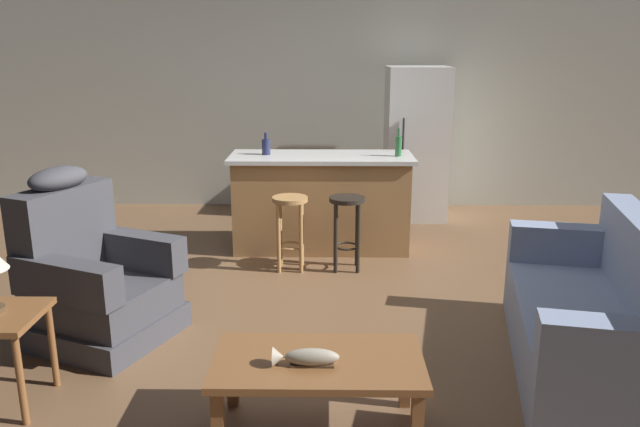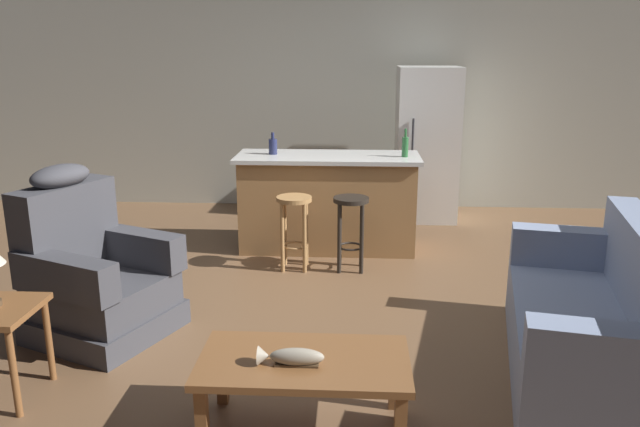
{
  "view_description": "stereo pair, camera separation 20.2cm",
  "coord_description": "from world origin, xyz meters",
  "px_view_note": "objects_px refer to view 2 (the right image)",
  "views": [
    {
      "loc": [
        0.06,
        -4.69,
        2.0
      ],
      "look_at": [
        0.0,
        -0.1,
        0.75
      ],
      "focal_mm": 35.0,
      "sensor_mm": 36.0,
      "label": 1
    },
    {
      "loc": [
        0.26,
        -4.69,
        2.0
      ],
      "look_at": [
        0.0,
        -0.1,
        0.75
      ],
      "focal_mm": 35.0,
      "sensor_mm": 36.0,
      "label": 2
    }
  ],
  "objects_px": {
    "kitchen_island": "(328,202)",
    "bottle_tall_green": "(405,146)",
    "bar_stool_left": "(294,219)",
    "bottle_short_amber": "(273,146)",
    "couch": "(596,325)",
    "bar_stool_right": "(351,220)",
    "coffee_table": "(304,368)",
    "fish_figurine": "(290,357)",
    "refrigerator": "(426,144)",
    "recliner_near_lamp": "(93,276)"
  },
  "relations": [
    {
      "from": "coffee_table",
      "to": "kitchen_island",
      "type": "xyz_separation_m",
      "value": [
        -0.02,
        3.12,
        0.11
      ]
    },
    {
      "from": "couch",
      "to": "recliner_near_lamp",
      "type": "distance_m",
      "value": 3.35
    },
    {
      "from": "fish_figurine",
      "to": "bottle_short_amber",
      "type": "bearing_deg",
      "value": 98.77
    },
    {
      "from": "fish_figurine",
      "to": "kitchen_island",
      "type": "xyz_separation_m",
      "value": [
        0.05,
        3.18,
        0.02
      ]
    },
    {
      "from": "bar_stool_right",
      "to": "refrigerator",
      "type": "distance_m",
      "value": 2.06
    },
    {
      "from": "couch",
      "to": "bottle_tall_green",
      "type": "distance_m",
      "value": 2.69
    },
    {
      "from": "kitchen_island",
      "to": "bar_stool_left",
      "type": "xyz_separation_m",
      "value": [
        -0.28,
        -0.63,
        -0.01
      ]
    },
    {
      "from": "bar_stool_left",
      "to": "bar_stool_right",
      "type": "xyz_separation_m",
      "value": [
        0.51,
        0.0,
        0.0
      ]
    },
    {
      "from": "kitchen_island",
      "to": "recliner_near_lamp",
      "type": "bearing_deg",
      "value": -127.87
    },
    {
      "from": "coffee_table",
      "to": "fish_figurine",
      "type": "xyz_separation_m",
      "value": [
        -0.06,
        -0.07,
        0.1
      ]
    },
    {
      "from": "coffee_table",
      "to": "kitchen_island",
      "type": "distance_m",
      "value": 3.12
    },
    {
      "from": "refrigerator",
      "to": "bottle_tall_green",
      "type": "distance_m",
      "value": 1.31
    },
    {
      "from": "kitchen_island",
      "to": "bottle_short_amber",
      "type": "height_order",
      "value": "bottle_short_amber"
    },
    {
      "from": "coffee_table",
      "to": "bar_stool_left",
      "type": "xyz_separation_m",
      "value": [
        -0.29,
        2.49,
        0.11
      ]
    },
    {
      "from": "couch",
      "to": "bar_stool_left",
      "type": "distance_m",
      "value": 2.73
    },
    {
      "from": "refrigerator",
      "to": "bar_stool_right",
      "type": "bearing_deg",
      "value": -115.06
    },
    {
      "from": "recliner_near_lamp",
      "to": "kitchen_island",
      "type": "height_order",
      "value": "recliner_near_lamp"
    },
    {
      "from": "kitchen_island",
      "to": "bottle_tall_green",
      "type": "distance_m",
      "value": 0.94
    },
    {
      "from": "bar_stool_left",
      "to": "bottle_short_amber",
      "type": "distance_m",
      "value": 0.9
    },
    {
      "from": "kitchen_island",
      "to": "fish_figurine",
      "type": "bearing_deg",
      "value": -90.87
    },
    {
      "from": "bottle_tall_green",
      "to": "bottle_short_amber",
      "type": "bearing_deg",
      "value": 176.57
    },
    {
      "from": "recliner_near_lamp",
      "to": "fish_figurine",
      "type": "bearing_deg",
      "value": -14.44
    },
    {
      "from": "coffee_table",
      "to": "bar_stool_right",
      "type": "distance_m",
      "value": 2.5
    },
    {
      "from": "bar_stool_left",
      "to": "bottle_short_amber",
      "type": "xyz_separation_m",
      "value": [
        -0.27,
        0.66,
        0.56
      ]
    },
    {
      "from": "recliner_near_lamp",
      "to": "bottle_tall_green",
      "type": "distance_m",
      "value": 3.1
    },
    {
      "from": "recliner_near_lamp",
      "to": "bar_stool_right",
      "type": "xyz_separation_m",
      "value": [
        1.8,
        1.38,
        0.05
      ]
    },
    {
      "from": "kitchen_island",
      "to": "bottle_short_amber",
      "type": "xyz_separation_m",
      "value": [
        -0.54,
        0.03,
        0.55
      ]
    },
    {
      "from": "bar_stool_right",
      "to": "bottle_tall_green",
      "type": "height_order",
      "value": "bottle_tall_green"
    },
    {
      "from": "couch",
      "to": "kitchen_island",
      "type": "bearing_deg",
      "value": -43.03
    },
    {
      "from": "coffee_table",
      "to": "recliner_near_lamp",
      "type": "distance_m",
      "value": 1.93
    },
    {
      "from": "couch",
      "to": "bar_stool_left",
      "type": "height_order",
      "value": "couch"
    },
    {
      "from": "coffee_table",
      "to": "bottle_tall_green",
      "type": "relative_size",
      "value": 4.03
    },
    {
      "from": "bar_stool_right",
      "to": "bottle_tall_green",
      "type": "distance_m",
      "value": 0.97
    },
    {
      "from": "fish_figurine",
      "to": "bottle_short_amber",
      "type": "relative_size",
      "value": 1.57
    },
    {
      "from": "bar_stool_left",
      "to": "coffee_table",
      "type": "bearing_deg",
      "value": -83.34
    },
    {
      "from": "fish_figurine",
      "to": "bottle_short_amber",
      "type": "height_order",
      "value": "bottle_short_amber"
    },
    {
      "from": "fish_figurine",
      "to": "refrigerator",
      "type": "height_order",
      "value": "refrigerator"
    },
    {
      "from": "fish_figurine",
      "to": "bar_stool_left",
      "type": "relative_size",
      "value": 0.5
    },
    {
      "from": "fish_figurine",
      "to": "bar_stool_right",
      "type": "xyz_separation_m",
      "value": [
        0.28,
        2.55,
        0.01
      ]
    },
    {
      "from": "bar_stool_left",
      "to": "bottle_tall_green",
      "type": "bearing_deg",
      "value": 29.58
    },
    {
      "from": "kitchen_island",
      "to": "refrigerator",
      "type": "relative_size",
      "value": 1.02
    },
    {
      "from": "fish_figurine",
      "to": "recliner_near_lamp",
      "type": "xyz_separation_m",
      "value": [
        -1.52,
        1.17,
        -0.04
      ]
    },
    {
      "from": "kitchen_island",
      "to": "bottle_tall_green",
      "type": "bearing_deg",
      "value": -3.86
    },
    {
      "from": "recliner_near_lamp",
      "to": "bar_stool_left",
      "type": "bearing_deg",
      "value": 70.24
    },
    {
      "from": "couch",
      "to": "kitchen_island",
      "type": "relative_size",
      "value": 1.13
    },
    {
      "from": "couch",
      "to": "fish_figurine",
      "type": "bearing_deg",
      "value": 33.59
    },
    {
      "from": "kitchen_island",
      "to": "refrigerator",
      "type": "xyz_separation_m",
      "value": [
        1.09,
        1.2,
        0.4
      ]
    },
    {
      "from": "kitchen_island",
      "to": "bottle_tall_green",
      "type": "height_order",
      "value": "bottle_tall_green"
    },
    {
      "from": "bar_stool_left",
      "to": "bottle_tall_green",
      "type": "height_order",
      "value": "bottle_tall_green"
    },
    {
      "from": "fish_figurine",
      "to": "bar_stool_left",
      "type": "xyz_separation_m",
      "value": [
        -0.23,
        2.55,
        0.01
      ]
    }
  ]
}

